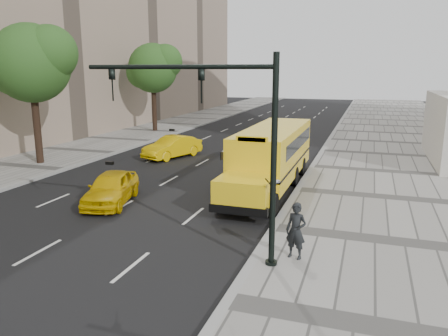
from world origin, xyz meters
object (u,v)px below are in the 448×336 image
(tree_b, at_px, (32,63))
(taxi_far, at_px, (172,147))
(taxi_near, at_px, (111,188))
(traffic_signal, at_px, (227,133))
(pedestrian, at_px, (296,231))
(school_bus, at_px, (272,152))
(tree_c, at_px, (154,68))

(tree_b, bearing_deg, taxi_far, 35.05)
(tree_b, distance_m, taxi_far, 10.07)
(tree_b, distance_m, taxi_near, 11.79)
(taxi_far, distance_m, traffic_signal, 17.39)
(taxi_near, distance_m, pedestrian, 9.58)
(taxi_near, bearing_deg, school_bus, 26.33)
(tree_c, relative_size, taxi_far, 1.86)
(taxi_near, xyz_separation_m, taxi_far, (-1.86, 10.43, 0.02))
(taxi_near, height_order, pedestrian, pedestrian)
(taxi_near, bearing_deg, pedestrian, -36.28)
(school_bus, xyz_separation_m, taxi_far, (-8.05, 5.07, -1.03))
(pedestrian, bearing_deg, tree_b, 166.80)
(tree_c, relative_size, traffic_signal, 1.30)
(pedestrian, distance_m, traffic_signal, 3.72)
(pedestrian, bearing_deg, taxi_far, 141.85)
(tree_b, distance_m, pedestrian, 20.55)
(tree_c, relative_size, pedestrian, 4.65)
(tree_b, relative_size, tree_c, 1.04)
(taxi_far, relative_size, traffic_signal, 0.70)
(tree_b, distance_m, tree_c, 15.70)
(school_bus, relative_size, pedestrian, 6.46)
(traffic_signal, bearing_deg, tree_b, 147.77)
(traffic_signal, bearing_deg, taxi_near, 148.47)
(tree_c, bearing_deg, school_bus, -46.92)
(school_bus, bearing_deg, tree_b, 179.03)
(taxi_near, bearing_deg, tree_c, 97.66)
(taxi_far, bearing_deg, taxi_near, -59.97)
(tree_c, height_order, pedestrian, tree_c)
(pedestrian, bearing_deg, school_bus, 121.19)
(taxi_far, relative_size, pedestrian, 2.50)
(taxi_near, height_order, taxi_far, taxi_far)
(traffic_signal, bearing_deg, school_bus, 94.13)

